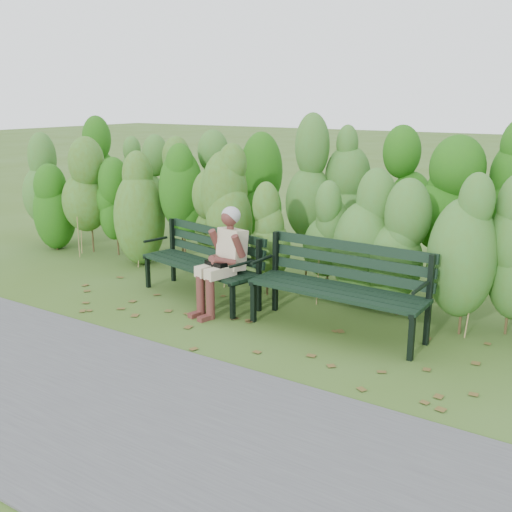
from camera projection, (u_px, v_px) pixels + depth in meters
The scene contains 7 objects.
ground at pixel (240, 325), 6.97m from camera, with size 80.00×80.00×0.00m, color #395718.
footpath at pixel (96, 403), 5.18m from camera, with size 60.00×2.50×0.01m, color #474749.
hedge_band at pixel (316, 196), 8.15m from camera, with size 11.04×1.67×2.42m.
leaf_litter at pixel (266, 332), 6.74m from camera, with size 5.97×2.25×0.01m.
bench_left at pixel (205, 258), 7.80m from camera, with size 1.91×0.98×0.91m.
bench_right at pixel (341, 280), 6.67m from camera, with size 2.01×0.69×1.00m.
seated_woman at pixel (224, 254), 7.23m from camera, with size 0.53×0.78×1.29m.
Camera 1 is at (3.71, -5.37, 2.57)m, focal length 42.00 mm.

